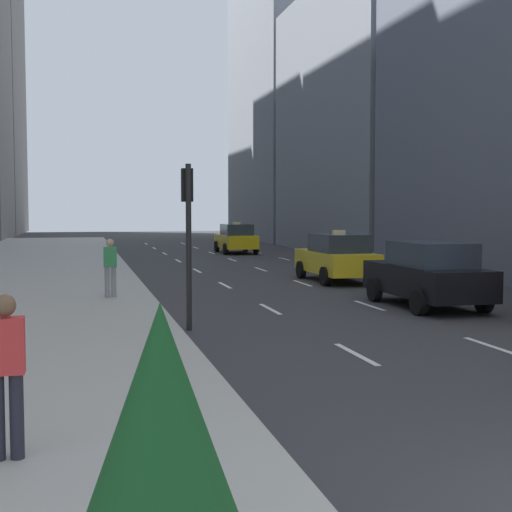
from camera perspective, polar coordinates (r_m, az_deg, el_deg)
The scene contains 10 objects.
sidewalk_left at distance 31.12m, azimuth -17.50°, elevation -1.10°, with size 8.00×66.00×0.15m, color #ADAAA3.
lane_markings at distance 28.13m, azimuth 1.89°, elevation -1.57°, with size 5.72×56.00×0.01m.
building_row_right at distance 42.01m, azimuth 11.00°, elevation 17.82°, with size 6.00×62.48×33.45m.
taxi_lead at distance 42.43m, azimuth -1.61°, elevation 1.42°, with size 2.02×4.40×1.87m.
taxi_second at distance 25.96m, azimuth 6.48°, elevation -0.11°, with size 2.02×4.40×1.87m.
sedan_black_near at distance 19.61m, azimuth 13.56°, elevation -1.41°, with size 2.02×4.42×1.76m.
planter_with_shrub at distance 4.37m, azimuth -7.58°, elevation -16.06°, with size 1.00×1.00×1.95m.
pedestrian_near_curb at distance 7.52m, azimuth -19.36°, elevation -8.46°, with size 0.36×0.22×1.65m.
pedestrian_far_walking at distance 20.45m, azimuth -11.59°, elevation -0.68°, with size 0.36×0.22×1.65m.
traffic_light_pole at distance 15.49m, azimuth -5.47°, elevation 2.94°, with size 0.24×0.42×3.60m.
Camera 1 is at (-5.02, -3.95, 2.64)m, focal length 50.00 mm.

